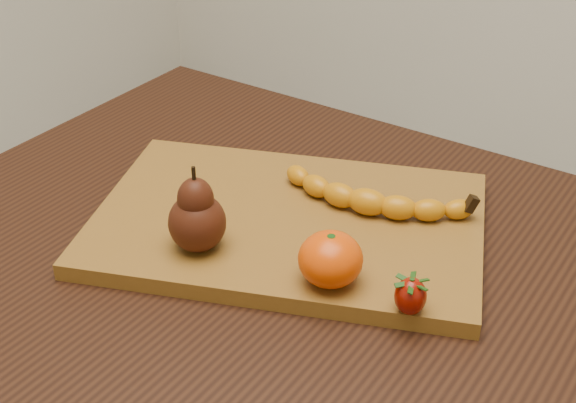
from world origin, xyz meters
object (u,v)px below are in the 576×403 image
Objects in this scene: pear at (196,209)px; mandarin at (330,259)px; cutting_board at (288,223)px; table at (317,325)px.

pear is 1.47× the size of mandarin.
pear is (-0.05, -0.11, 0.06)m from cutting_board.
pear is at bearing -170.29° from mandarin.
mandarin reaches higher than cutting_board.
table is 0.13m from cutting_board.
pear reaches higher than table.
table is at bearing -46.18° from cutting_board.
cutting_board is 0.14m from mandarin.
table is 10.09× the size of pear.
table is 2.22× the size of cutting_board.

